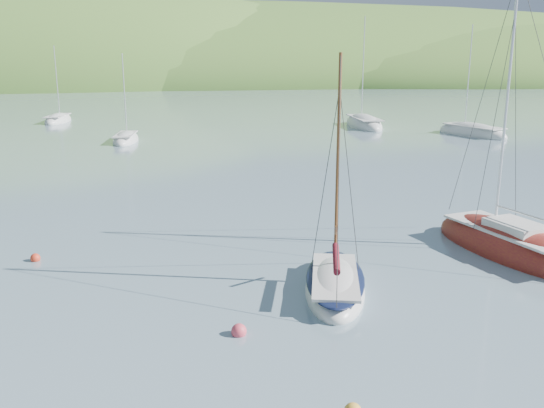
{
  "coord_description": "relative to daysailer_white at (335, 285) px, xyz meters",
  "views": [
    {
      "loc": [
        -3.45,
        -15.32,
        8.72
      ],
      "look_at": [
        -0.31,
        8.0,
        2.66
      ],
      "focal_mm": 40.0,
      "sensor_mm": 36.0,
      "label": 1
    }
  ],
  "objects": [
    {
      "name": "ground",
      "position": [
        -1.65,
        -5.12,
        -0.21
      ],
      "size": [
        700.0,
        700.0,
        0.0
      ],
      "primitive_type": "plane",
      "color": "slate",
      "rests_on": "ground"
    },
    {
      "name": "shoreline_hills",
      "position": [
        -11.31,
        167.31,
        -0.21
      ],
      "size": [
        690.0,
        135.0,
        56.0
      ],
      "color": "#326928",
      "rests_on": "ground"
    },
    {
      "name": "daysailer_white",
      "position": [
        0.0,
        0.0,
        0.0
      ],
      "size": [
        3.44,
        6.33,
        9.22
      ],
      "rotation": [
        0.0,
        0.0,
        -0.22
      ],
      "color": "silver",
      "rests_on": "ground"
    },
    {
      "name": "sloop_red",
      "position": [
        8.64,
        3.12,
        0.02
      ],
      "size": [
        5.29,
        9.2,
        12.9
      ],
      "rotation": [
        0.0,
        0.0,
        0.28
      ],
      "color": "maroon",
      "rests_on": "ground"
    },
    {
      "name": "distant_sloop_a",
      "position": [
        -11.34,
        38.85,
        -0.05
      ],
      "size": [
        2.65,
        6.44,
        9.0
      ],
      "rotation": [
        0.0,
        0.0,
        -0.07
      ],
      "color": "silver",
      "rests_on": "ground"
    },
    {
      "name": "distant_sloop_b",
      "position": [
        14.58,
        46.9,
        0.0
      ],
      "size": [
        3.31,
        9.32,
        13.28
      ],
      "rotation": [
        0.0,
        0.0,
        0.0
      ],
      "color": "silver",
      "rests_on": "ground"
    },
    {
      "name": "distant_sloop_c",
      "position": [
        -21.13,
        56.4,
        -0.04
      ],
      "size": [
        3.12,
        7.12,
        9.86
      ],
      "rotation": [
        0.0,
        0.0,
        -0.1
      ],
      "color": "silver",
      "rests_on": "ground"
    },
    {
      "name": "distant_sloop_d",
      "position": [
        23.71,
        38.63,
        -0.01
      ],
      "size": [
        6.12,
        8.93,
        12.05
      ],
      "rotation": [
        0.0,
        0.0,
        0.41
      ],
      "color": "silver",
      "rests_on": "ground"
    },
    {
      "name": "mooring_buoys",
      "position": [
        -2.11,
        -1.05,
        -0.09
      ],
      "size": [
        20.89,
        13.1,
        0.49
      ],
      "color": "gold",
      "rests_on": "ground"
    }
  ]
}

